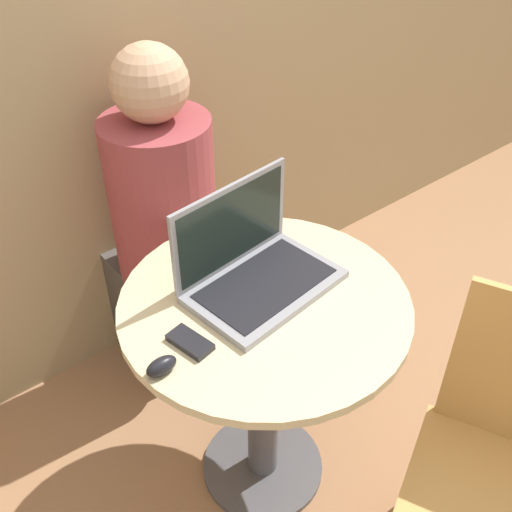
{
  "coord_description": "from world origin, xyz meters",
  "views": [
    {
      "loc": [
        -0.69,
        -0.83,
        1.71
      ],
      "look_at": [
        0.01,
        0.05,
        0.82
      ],
      "focal_mm": 42.0,
      "sensor_mm": 36.0,
      "label": 1
    }
  ],
  "objects": [
    {
      "name": "person_seated",
      "position": [
        0.05,
        0.61,
        0.5
      ],
      "size": [
        0.33,
        0.51,
        1.19
      ],
      "color": "#4C4742",
      "rests_on": "ground_plane"
    },
    {
      "name": "chair_empty",
      "position": [
        0.24,
        -0.58,
        0.46
      ],
      "size": [
        0.53,
        0.53,
        0.88
      ],
      "color": "tan",
      "rests_on": "ground_plane"
    },
    {
      "name": "cell_phone",
      "position": [
        -0.23,
        -0.01,
        0.73
      ],
      "size": [
        0.07,
        0.12,
        0.02
      ],
      "color": "black",
      "rests_on": "round_table"
    },
    {
      "name": "round_table",
      "position": [
        0.0,
        0.0,
        0.52
      ],
      "size": [
        0.72,
        0.72,
        0.72
      ],
      "color": "#4C4C51",
      "rests_on": "ground_plane"
    },
    {
      "name": "ground_plane",
      "position": [
        0.0,
        0.0,
        0.0
      ],
      "size": [
        12.0,
        12.0,
        0.0
      ],
      "primitive_type": "plane",
      "color": "#9E704C"
    },
    {
      "name": "laptop",
      "position": [
        0.02,
        0.07,
        0.77
      ],
      "size": [
        0.4,
        0.28,
        0.25
      ],
      "color": "gray",
      "rests_on": "round_table"
    },
    {
      "name": "computer_mouse",
      "position": [
        -0.32,
        -0.04,
        0.74
      ],
      "size": [
        0.07,
        0.04,
        0.04
      ],
      "color": "black",
      "rests_on": "round_table"
    }
  ]
}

